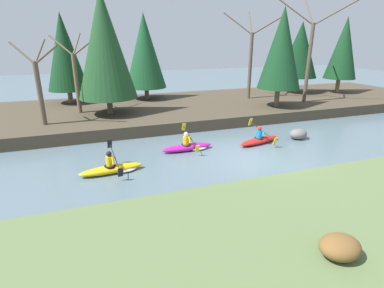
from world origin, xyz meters
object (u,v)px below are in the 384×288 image
object	(u,v)px
kayaker_middle	(189,147)
boulder_midstream	(298,134)
kayaker_trailing	(114,168)
kayaker_lead	(260,140)

from	to	relation	value
kayaker_middle	boulder_midstream	size ratio (longest dim) A/B	2.65
kayaker_middle	kayaker_trailing	bearing A→B (deg)	-160.89
kayaker_middle	boulder_midstream	world-z (taller)	kayaker_middle
kayaker_trailing	boulder_midstream	world-z (taller)	kayaker_trailing
kayaker_lead	kayaker_middle	size ratio (longest dim) A/B	1.00
boulder_midstream	kayaker_lead	bearing A→B (deg)	179.18
kayaker_middle	boulder_midstream	distance (m)	6.56
kayaker_lead	kayaker_middle	distance (m)	4.03
kayaker_lead	kayaker_middle	world-z (taller)	same
kayaker_lead	kayaker_trailing	xyz separation A→B (m)	(-7.95, -1.24, -0.02)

